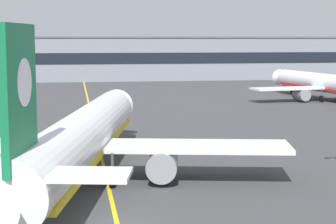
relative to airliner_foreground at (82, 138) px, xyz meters
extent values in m
cube|color=yellow|center=(1.87, 18.81, -3.37)|extent=(0.84, 180.00, 0.01)
cylinder|color=white|center=(0.03, 0.14, 0.13)|extent=(10.97, 36.03, 3.80)
cone|color=white|center=(3.92, 19.05, 0.13)|extent=(4.06, 3.27, 3.61)
cube|color=gold|center=(0.03, 0.14, -0.91)|extent=(10.32, 33.19, 0.44)
cube|color=black|center=(3.53, 17.19, 0.80)|extent=(3.01, 1.65, 0.60)
cube|color=white|center=(0.15, 0.73, -0.72)|extent=(32.31, 11.15, 0.36)
cylinder|color=gray|center=(-6.12, 1.00, -1.94)|extent=(2.98, 3.99, 2.30)
cylinder|color=black|center=(-5.75, 2.81, -1.94)|extent=(1.95, 0.57, 1.95)
cylinder|color=gray|center=(6.02, -1.50, -1.94)|extent=(2.98, 3.99, 2.30)
cylinder|color=black|center=(6.39, 0.32, -1.94)|extent=(1.95, 0.57, 1.95)
cube|color=#147042|center=(-3.15, -15.33, 4.68)|extent=(1.36, 4.78, 7.20)
cylinder|color=white|center=(-3.09, -15.04, 5.40)|extent=(0.91, 2.44, 2.40)
cube|color=white|center=(-3.27, -15.92, 0.99)|extent=(11.34, 4.96, 0.24)
cylinder|color=#4C4C51|center=(2.95, 14.35, -1.89)|extent=(0.24, 0.24, 1.60)
cylinder|color=black|center=(2.95, 14.35, -2.92)|extent=(0.57, 0.96, 0.90)
cylinder|color=#4C4C51|center=(-2.92, -1.29, -1.59)|extent=(0.24, 0.24, 1.60)
cylinder|color=black|center=(-2.92, -1.29, -2.72)|extent=(0.65, 1.35, 1.30)
cylinder|color=#4C4C51|center=(2.17, -2.34, -1.59)|extent=(0.24, 0.24, 1.60)
cylinder|color=black|center=(2.17, -2.34, -2.72)|extent=(0.65, 1.35, 1.30)
cylinder|color=white|center=(43.85, 52.77, -0.29)|extent=(7.74, 31.85, 3.35)
cone|color=white|center=(41.48, 69.59, -0.29)|extent=(3.47, 2.71, 3.18)
cube|color=red|center=(43.85, 52.77, -1.21)|extent=(7.32, 29.33, 0.39)
cube|color=black|center=(41.71, 67.94, 0.30)|extent=(2.62, 1.31, 0.53)
cube|color=white|center=(43.78, 53.29, -1.04)|extent=(28.49, 8.12, 0.32)
cylinder|color=gray|center=(38.49, 51.66, -2.11)|extent=(2.45, 3.42, 2.02)
cylinder|color=black|center=(38.27, 53.27, -2.11)|extent=(1.73, 0.40, 1.72)
cylinder|color=#4C4C51|center=(42.07, 65.41, -2.07)|extent=(0.21, 0.21, 1.41)
cylinder|color=black|center=(42.07, 65.41, -2.97)|extent=(0.46, 0.83, 0.79)
cylinder|color=#4C4C51|center=(41.83, 50.71, -1.81)|extent=(0.21, 0.21, 1.41)
cylinder|color=black|center=(41.83, 50.71, -2.80)|extent=(0.51, 1.18, 1.14)
cube|color=gray|center=(6.38, 110.99, 2.19)|extent=(157.25, 12.00, 11.12)
cube|color=black|center=(6.38, 104.94, 2.59)|extent=(150.96, 0.12, 2.80)
cube|color=#595C63|center=(6.38, 110.99, 7.95)|extent=(157.65, 12.40, 0.40)
camera|label=1|loc=(-0.46, -44.63, 7.53)|focal=62.56mm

